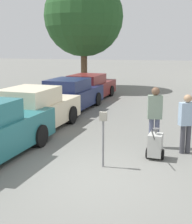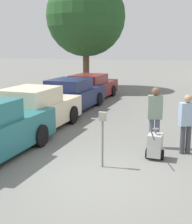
% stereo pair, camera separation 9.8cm
% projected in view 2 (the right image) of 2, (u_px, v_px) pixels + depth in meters
% --- Properties ---
extents(ground_plane, '(120.00, 120.00, 0.00)m').
position_uv_depth(ground_plane, '(91.00, 176.00, 7.26)').
color(ground_plane, slate).
extents(parked_car_cream, '(2.13, 4.74, 1.57)m').
position_uv_depth(parked_car_cream, '(33.00, 111.00, 10.97)').
color(parked_car_cream, beige).
rests_on(parked_car_cream, ground_plane).
extents(parked_car_navy, '(2.14, 4.98, 1.49)m').
position_uv_depth(parked_car_navy, '(71.00, 96.00, 14.52)').
color(parked_car_navy, '#19234C').
rests_on(parked_car_navy, ground_plane).
extents(parked_car_maroon, '(2.16, 5.34, 1.43)m').
position_uv_depth(parked_car_maroon, '(90.00, 88.00, 17.38)').
color(parked_car_maroon, maroon).
rests_on(parked_car_maroon, ground_plane).
extents(parking_meter, '(0.18, 0.09, 1.41)m').
position_uv_depth(parking_meter, '(103.00, 129.00, 7.64)').
color(parking_meter, slate).
rests_on(parking_meter, ground_plane).
extents(person_worker, '(0.45, 0.29, 1.81)m').
position_uv_depth(person_worker, '(155.00, 113.00, 9.13)').
color(person_worker, '#515670').
rests_on(person_worker, ground_plane).
extents(person_supervisor, '(0.47, 0.38, 1.68)m').
position_uv_depth(person_supervisor, '(187.00, 121.00, 8.63)').
color(person_supervisor, '#3F3F47').
rests_on(person_supervisor, ground_plane).
extents(equipment_cart, '(0.49, 1.00, 1.00)m').
position_uv_depth(equipment_cart, '(155.00, 145.00, 8.31)').
color(equipment_cart, '#B2B2AD').
rests_on(equipment_cart, ground_plane).
extents(shade_tree, '(5.35, 5.35, 7.59)m').
position_uv_depth(shade_tree, '(86.00, 17.00, 21.00)').
color(shade_tree, brown).
rests_on(shade_tree, ground_plane).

